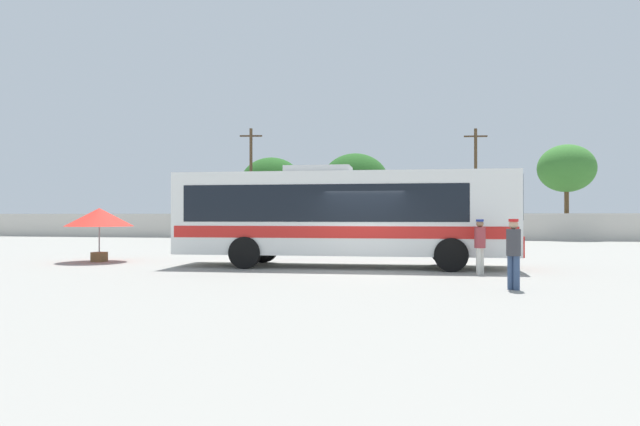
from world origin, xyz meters
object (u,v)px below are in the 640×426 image
(passenger_waiting_on_apron, at_px, (514,249))
(parked_car_second_black, at_px, (295,229))
(parked_car_third_white, at_px, (384,230))
(roadside_tree_left, at_px, (272,184))
(utility_pole_far, at_px, (476,181))
(coach_bus_white_red, at_px, (339,213))
(roadside_tree_midleft, at_px, (355,182))
(parked_car_leftmost_grey, at_px, (216,229))
(attendant_by_bus_door, at_px, (480,243))
(utility_pole_near, at_px, (251,181))
(vendor_umbrella_near_gate_red, at_px, (99,218))
(roadside_tree_midright, at_px, (567,169))

(passenger_waiting_on_apron, relative_size, parked_car_second_black, 0.39)
(passenger_waiting_on_apron, bearing_deg, parked_car_third_white, 101.91)
(passenger_waiting_on_apron, bearing_deg, roadside_tree_left, 115.39)
(passenger_waiting_on_apron, bearing_deg, utility_pole_far, 87.78)
(coach_bus_white_red, relative_size, roadside_tree_midleft, 1.69)
(coach_bus_white_red, xyz_separation_m, roadside_tree_left, (-10.84, 28.27, 2.65))
(parked_car_leftmost_grey, bearing_deg, attendant_by_bus_door, -51.48)
(attendant_by_bus_door, xyz_separation_m, roadside_tree_midleft, (-7.67, 27.68, 3.52))
(attendant_by_bus_door, bearing_deg, parked_car_third_white, 102.47)
(parked_car_leftmost_grey, distance_m, roadside_tree_left, 9.54)
(passenger_waiting_on_apron, distance_m, roadside_tree_midleft, 32.37)
(utility_pole_near, bearing_deg, vendor_umbrella_near_gate_red, -84.72)
(vendor_umbrella_near_gate_red, xyz_separation_m, roadside_tree_midleft, (5.95, 25.90, 2.79))
(coach_bus_white_red, xyz_separation_m, utility_pole_near, (-11.38, 24.31, 2.73))
(passenger_waiting_on_apron, distance_m, parked_car_second_black, 27.53)
(parked_car_leftmost_grey, relative_size, utility_pole_far, 0.52)
(parked_car_leftmost_grey, distance_m, utility_pole_near, 6.11)
(coach_bus_white_red, height_order, parked_car_third_white, coach_bus_white_red)
(roadside_tree_left, bearing_deg, attendant_by_bus_door, -62.87)
(vendor_umbrella_near_gate_red, bearing_deg, parked_car_second_black, 82.67)
(passenger_waiting_on_apron, distance_m, utility_pole_near, 33.80)
(parked_car_leftmost_grey, distance_m, utility_pole_far, 20.21)
(attendant_by_bus_door, height_order, roadside_tree_left, roadside_tree_left)
(roadside_tree_midright, bearing_deg, vendor_umbrella_near_gate_red, -131.27)
(utility_pole_near, bearing_deg, roadside_tree_midright, 1.14)
(parked_car_second_black, height_order, utility_pole_near, utility_pole_near)
(utility_pole_near, bearing_deg, attendant_by_bus_door, -58.56)
(parked_car_leftmost_grey, bearing_deg, coach_bus_white_red, -57.65)
(parked_car_leftmost_grey, xyz_separation_m, roadside_tree_left, (1.58, 8.66, 3.68))
(parked_car_third_white, height_order, utility_pole_far, utility_pole_far)
(roadside_tree_left, bearing_deg, roadside_tree_midleft, -16.03)
(coach_bus_white_red, distance_m, roadside_tree_left, 30.39)
(parked_car_second_black, relative_size, utility_pole_near, 0.49)
(roadside_tree_midleft, bearing_deg, parked_car_leftmost_grey, -144.98)
(parked_car_leftmost_grey, relative_size, roadside_tree_left, 0.65)
(parked_car_third_white, bearing_deg, utility_pole_far, 45.14)
(attendant_by_bus_door, relative_size, parked_car_second_black, 0.38)
(parked_car_second_black, xyz_separation_m, roadside_tree_left, (-4.23, 8.34, 3.65))
(passenger_waiting_on_apron, height_order, roadside_tree_midleft, roadside_tree_midleft)
(parked_car_second_black, bearing_deg, attendant_by_bus_door, -62.78)
(coach_bus_white_red, distance_m, utility_pole_far, 27.40)
(parked_car_second_black, height_order, roadside_tree_midleft, roadside_tree_midleft)
(attendant_by_bus_door, relative_size, parked_car_third_white, 0.38)
(passenger_waiting_on_apron, distance_m, parked_car_third_white, 25.62)
(vendor_umbrella_near_gate_red, xyz_separation_m, parked_car_leftmost_grey, (-3.27, 19.44, -0.86))
(vendor_umbrella_near_gate_red, distance_m, parked_car_third_white, 21.74)
(passenger_waiting_on_apron, height_order, utility_pole_near, utility_pole_near)
(utility_pole_near, bearing_deg, utility_pole_far, 7.31)
(utility_pole_far, bearing_deg, parked_car_leftmost_grey, -159.53)
(vendor_umbrella_near_gate_red, bearing_deg, utility_pole_near, 95.28)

